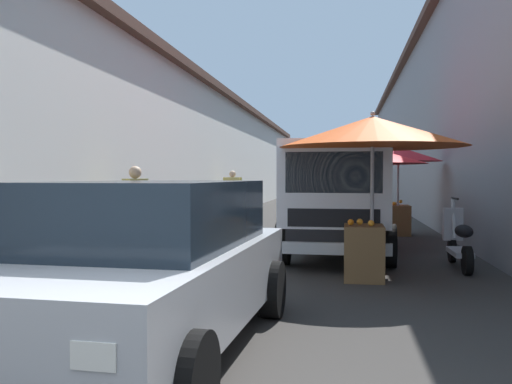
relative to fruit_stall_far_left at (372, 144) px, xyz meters
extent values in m
plane|color=#33302D|center=(7.43, 1.41, -1.97)|extent=(90.00, 90.00, 0.00)
cube|color=silver|center=(9.68, 8.39, 0.28)|extent=(49.50, 7.00, 4.49)
cube|color=#4C3328|center=(9.68, 8.39, 2.65)|extent=(49.80, 7.50, 0.24)
cylinder|color=#9E9EA3|center=(0.01, -0.01, -0.78)|extent=(0.06, 0.06, 2.38)
cone|color=#D84C14|center=(0.01, -0.01, 0.18)|extent=(2.75, 2.75, 0.45)
sphere|color=#9E9EA3|center=(0.01, -0.01, 0.45)|extent=(0.07, 0.07, 0.07)
cube|color=brown|center=(-0.12, 0.11, -1.57)|extent=(0.89, 0.56, 0.79)
sphere|color=orange|center=(-0.25, 0.30, -1.13)|extent=(0.09, 0.09, 0.09)
sphere|color=orange|center=(-0.37, 0.02, -1.13)|extent=(0.09, 0.09, 0.09)
sphere|color=orange|center=(-0.16, 0.17, -1.13)|extent=(0.09, 0.09, 0.09)
cylinder|color=#9E9EA3|center=(3.49, 0.07, -0.89)|extent=(0.06, 0.06, 2.15)
cone|color=red|center=(3.49, 0.07, -0.02)|extent=(2.78, 2.78, 0.40)
sphere|color=#9E9EA3|center=(3.49, 0.07, 0.22)|extent=(0.07, 0.07, 0.07)
cube|color=#9E7547|center=(3.74, 0.18, -1.61)|extent=(0.74, 0.74, 0.72)
sphere|color=orange|center=(3.55, 0.34, -1.20)|extent=(0.09, 0.09, 0.09)
sphere|color=orange|center=(3.86, 0.22, -1.15)|extent=(0.09, 0.09, 0.09)
sphere|color=orange|center=(3.54, 0.31, -1.20)|extent=(0.09, 0.09, 0.09)
sphere|color=orange|center=(3.89, 0.31, -1.20)|extent=(0.09, 0.09, 0.09)
cylinder|color=#9E9EA3|center=(5.88, -0.93, -0.85)|extent=(0.06, 0.06, 2.24)
cone|color=red|center=(5.88, -0.93, 0.09)|extent=(2.16, 2.16, 0.37)
sphere|color=#9E9EA3|center=(5.88, -0.93, 0.31)|extent=(0.07, 0.07, 0.07)
cube|color=olive|center=(6.10, -0.95, -1.59)|extent=(0.83, 0.58, 0.76)
sphere|color=orange|center=(5.97, -1.00, -1.11)|extent=(0.09, 0.09, 0.09)
sphere|color=orange|center=(6.04, -0.85, -1.17)|extent=(0.09, 0.09, 0.09)
sphere|color=orange|center=(6.07, -0.92, -1.17)|extent=(0.09, 0.09, 0.09)
cube|color=#ADAFB5|center=(-3.80, 2.06, -1.40)|extent=(3.98, 1.91, 0.64)
cube|color=#19232D|center=(-3.65, 2.05, -0.80)|extent=(2.41, 1.63, 0.56)
cube|color=silver|center=(-5.76, 1.57, -1.34)|extent=(0.07, 0.24, 0.14)
cylinder|color=black|center=(-5.17, 1.26, -1.67)|extent=(0.61, 0.23, 0.60)
cylinder|color=black|center=(-2.52, 1.13, -1.67)|extent=(0.61, 0.23, 0.60)
cylinder|color=black|center=(-2.43, 2.85, -1.67)|extent=(0.61, 0.23, 0.60)
cube|color=black|center=(2.57, 0.51, -1.47)|extent=(4.83, 1.56, 0.36)
cube|color=silver|center=(0.94, 0.54, -0.59)|extent=(1.57, 1.78, 1.40)
cube|color=#19232D|center=(0.20, 0.56, -0.41)|extent=(0.09, 1.47, 0.63)
cube|color=#19232D|center=(0.94, 0.54, -0.41)|extent=(1.08, 1.79, 0.45)
cube|color=black|center=(0.19, 0.56, -1.11)|extent=(0.09, 1.40, 0.28)
cube|color=silver|center=(0.11, 0.56, -1.57)|extent=(0.15, 1.75, 0.18)
cube|color=gray|center=(3.38, -0.32, -1.04)|extent=(3.16, 0.12, 0.50)
cube|color=gray|center=(3.41, 1.32, -1.04)|extent=(3.16, 0.12, 0.50)
cube|color=gray|center=(4.94, 0.47, -1.04)|extent=(0.09, 1.65, 0.50)
cylinder|color=black|center=(0.93, -0.33, -1.61)|extent=(0.72, 0.23, 0.72)
cylinder|color=black|center=(0.96, 1.42, -1.61)|extent=(0.72, 0.23, 0.72)
cylinder|color=black|center=(4.00, -0.39, -1.61)|extent=(0.72, 0.23, 0.72)
cylinder|color=black|center=(4.03, 1.36, -1.61)|extent=(0.72, 0.23, 0.72)
cylinder|color=#665B4C|center=(10.46, 4.34, -1.55)|extent=(0.14, 0.14, 0.83)
cylinder|color=#665B4C|center=(10.48, 4.18, -1.55)|extent=(0.14, 0.14, 0.83)
cube|color=#D8C666|center=(10.47, 4.26, -0.82)|extent=(0.26, 0.51, 0.63)
sphere|color=tan|center=(10.47, 4.26, -0.39)|extent=(0.23, 0.23, 0.23)
cylinder|color=#D8C666|center=(10.44, 4.55, -0.79)|extent=(0.08, 0.08, 0.56)
cylinder|color=#D8C666|center=(10.51, 3.97, -0.79)|extent=(0.08, 0.08, 0.56)
cylinder|color=navy|center=(1.26, 4.10, -1.55)|extent=(0.14, 0.14, 0.83)
cylinder|color=navy|center=(1.10, 4.16, -1.55)|extent=(0.14, 0.14, 0.83)
cube|color=#D8C666|center=(1.18, 4.13, -0.83)|extent=(0.52, 0.35, 0.62)
sphere|color=tan|center=(1.18, 4.13, -0.40)|extent=(0.23, 0.23, 0.23)
cylinder|color=#D8C666|center=(1.46, 4.03, -0.80)|extent=(0.08, 0.08, 0.56)
cylinder|color=#D8C666|center=(0.91, 4.23, -0.80)|extent=(0.08, 0.08, 0.56)
cylinder|color=black|center=(1.67, -1.46, -1.75)|extent=(0.44, 0.09, 0.44)
cylinder|color=black|center=(0.42, -1.45, -1.75)|extent=(0.44, 0.11, 0.44)
cube|color=silver|center=(0.99, -1.45, -1.70)|extent=(0.90, 0.29, 0.08)
ellipsoid|color=black|center=(0.69, -1.45, -1.33)|extent=(0.56, 0.26, 0.20)
cube|color=silver|center=(1.62, -1.46, -1.30)|extent=(0.14, 0.32, 0.56)
cylinder|color=silver|center=(1.55, -1.46, -1.20)|extent=(0.27, 0.06, 0.68)
cylinder|color=black|center=(1.47, -1.46, -0.85)|extent=(0.55, 0.04, 0.04)
cylinder|color=red|center=(4.61, 3.35, -1.55)|extent=(0.30, 0.30, 0.03)
cylinder|color=red|center=(4.72, 3.35, -1.76)|extent=(0.04, 0.04, 0.42)
cylinder|color=red|center=(4.61, 3.46, -1.76)|extent=(0.04, 0.04, 0.42)
cylinder|color=red|center=(4.50, 3.35, -1.76)|extent=(0.04, 0.04, 0.42)
cylinder|color=red|center=(4.61, 3.24, -1.76)|extent=(0.04, 0.04, 0.42)
camera|label=1|loc=(-8.22, 0.38, -0.47)|focal=38.45mm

